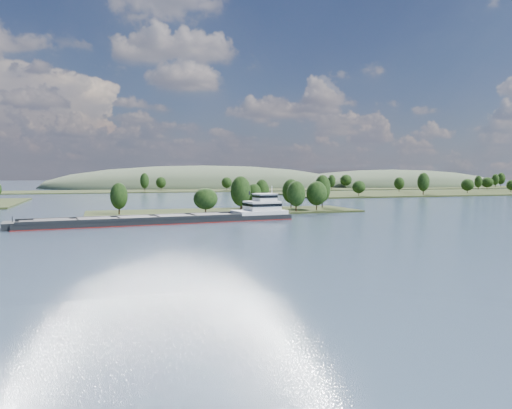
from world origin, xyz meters
name	(u,v)px	position (x,y,z in m)	size (l,w,h in m)	color
ground	(283,230)	(0.00, 120.00, 0.00)	(1800.00, 1800.00, 0.00)	#37495F
tree_island	(246,202)	(7.54, 178.54, 3.93)	(100.00, 30.75, 14.55)	#252F14
right_bank	(489,191)	(231.95, 299.54, 0.97)	(320.00, 90.00, 15.64)	#252F14
back_shoreline	(169,190)	(9.35, 399.82, 0.74)	(900.00, 60.00, 15.34)	#252F14
hill_east	(393,186)	(260.00, 470.00, 0.00)	(260.00, 140.00, 36.00)	#3E4D35
hill_west	(206,187)	(60.00, 500.00, 0.00)	(320.00, 160.00, 44.00)	#3E4D35
cargo_barge	(179,218)	(-22.47, 147.02, 1.40)	(82.78, 19.44, 11.12)	black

